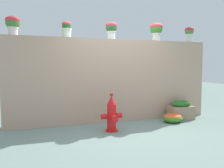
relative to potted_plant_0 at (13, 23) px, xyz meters
name	(u,v)px	position (x,y,z in m)	size (l,w,h in m)	color
ground_plane	(128,131)	(2.25, -1.00, -2.27)	(24.00, 24.00, 0.00)	gray
stone_wall	(113,81)	(2.25, -0.01, -1.27)	(5.05, 0.34, 2.01)	tan
potted_plant_0	(13,23)	(0.00, 0.00, 0.00)	(0.31, 0.31, 0.42)	silver
potted_plant_1	(67,28)	(1.13, -0.03, -0.05)	(0.24, 0.24, 0.38)	silver
potted_plant_2	(111,28)	(2.20, -0.05, 0.00)	(0.29, 0.29, 0.42)	silver
potted_plant_3	(156,29)	(3.42, -0.04, 0.04)	(0.33, 0.33, 0.47)	silver
potted_plant_4	(189,33)	(4.44, -0.02, 0.00)	(0.25, 0.25, 0.43)	silver
fire_hydrant	(112,115)	(1.93, -0.88, -1.92)	(0.44, 0.36, 0.79)	red
flower_bush_left	(173,118)	(3.57, -0.63, -2.16)	(0.49, 0.44, 0.22)	#40822A
planter_box	(181,110)	(3.94, -0.43, -2.04)	(0.64, 0.34, 0.49)	#977B61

